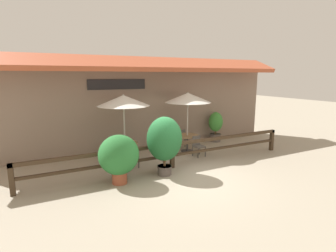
# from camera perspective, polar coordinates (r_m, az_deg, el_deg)

# --- Properties ---
(ground_plane) EXTENTS (60.00, 60.00, 0.00)m
(ground_plane) POSITION_cam_1_polar(r_m,az_deg,el_deg) (9.02, 4.06, -11.04)
(ground_plane) COLOR #9E937F
(building_facade) EXTENTS (14.28, 1.49, 4.23)m
(building_facade) POSITION_cam_1_polar(r_m,az_deg,el_deg) (12.13, -5.83, 5.18)
(building_facade) COLOR gray
(building_facade) RESTS_ON ground
(patio_railing) EXTENTS (10.40, 0.14, 0.95)m
(patio_railing) POSITION_cam_1_polar(r_m,az_deg,el_deg) (9.66, 0.91, -5.15)
(patio_railing) COLOR #3D2D1E
(patio_railing) RESTS_ON ground
(patio_umbrella_near) EXTENTS (2.04, 2.04, 2.67)m
(patio_umbrella_near) POSITION_cam_1_polar(r_m,az_deg,el_deg) (10.27, -9.67, 5.48)
(patio_umbrella_near) COLOR #B7B2A8
(patio_umbrella_near) RESTS_ON ground
(dining_table_near) EXTENTS (1.02, 1.02, 0.75)m
(dining_table_near) POSITION_cam_1_polar(r_m,az_deg,el_deg) (10.60, -9.35, -4.35)
(dining_table_near) COLOR olive
(dining_table_near) RESTS_ON ground
(chair_near_streetside) EXTENTS (0.44, 0.44, 0.85)m
(chair_near_streetside) POSITION_cam_1_polar(r_m,az_deg,el_deg) (9.92, -7.90, -6.14)
(chair_near_streetside) COLOR #514C47
(chair_near_streetside) RESTS_ON ground
(chair_near_wallside) EXTENTS (0.49, 0.49, 0.85)m
(chair_near_wallside) POSITION_cam_1_polar(r_m,az_deg,el_deg) (11.34, -10.93, -4.05)
(chair_near_wallside) COLOR #514C47
(chair_near_wallside) RESTS_ON ground
(patio_umbrella_middle) EXTENTS (2.04, 2.04, 2.67)m
(patio_umbrella_middle) POSITION_cam_1_polar(r_m,az_deg,el_deg) (11.48, 4.35, 6.16)
(patio_umbrella_middle) COLOR #B7B2A8
(patio_umbrella_middle) RESTS_ON ground
(dining_table_middle) EXTENTS (1.02, 1.02, 0.75)m
(dining_table_middle) POSITION_cam_1_polar(r_m,az_deg,el_deg) (11.77, 4.22, -2.69)
(dining_table_middle) COLOR olive
(dining_table_middle) RESTS_ON ground
(chair_middle_streetside) EXTENTS (0.46, 0.46, 0.85)m
(chair_middle_streetside) POSITION_cam_1_polar(r_m,az_deg,el_deg) (11.19, 6.56, -4.12)
(chair_middle_streetside) COLOR #514C47
(chair_middle_streetside) RESTS_ON ground
(chair_middle_wallside) EXTENTS (0.51, 0.51, 0.85)m
(chair_middle_wallside) POSITION_cam_1_polar(r_m,az_deg,el_deg) (12.50, 2.72, -2.45)
(chair_middle_wallside) COLOR #514C47
(chair_middle_wallside) RESTS_ON ground
(potted_plant_tall_tropical) EXTENTS (1.22, 1.10, 2.03)m
(potted_plant_tall_tropical) POSITION_cam_1_polar(r_m,az_deg,el_deg) (8.86, -0.77, -3.08)
(potted_plant_tall_tropical) COLOR #564C47
(potted_plant_tall_tropical) RESTS_ON ground
(potted_plant_small_flowering) EXTENTS (1.28, 1.15, 1.57)m
(potted_plant_small_flowering) POSITION_cam_1_polar(r_m,az_deg,el_deg) (8.37, -10.65, -6.42)
(potted_plant_small_flowering) COLOR #9E4C33
(potted_plant_small_flowering) RESTS_ON ground
(potted_plant_broad_leaf) EXTENTS (0.74, 0.67, 1.53)m
(potted_plant_broad_leaf) POSITION_cam_1_polar(r_m,az_deg,el_deg) (13.70, 10.33, 0.21)
(potted_plant_broad_leaf) COLOR #564C47
(potted_plant_broad_leaf) RESTS_ON ground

